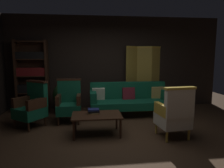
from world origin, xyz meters
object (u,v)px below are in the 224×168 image
at_px(coffee_table, 97,117).
at_px(book_black_cloth, 93,111).
at_px(folding_screen, 144,76).
at_px(potted_plant, 63,96).
at_px(armchair_wing_right, 32,105).
at_px(book_tan_leather, 94,113).
at_px(armchair_wing_left, 69,102).
at_px(book_navy_cloth, 93,110).
at_px(bookshelf, 32,75).
at_px(armchair_gilt_accent, 174,114).
at_px(velvet_couch, 129,98).

height_order(coffee_table, book_black_cloth, book_black_cloth).
bearing_deg(folding_screen, potted_plant, -168.89).
relative_size(armchair_wing_right, book_tan_leather, 4.77).
distance_m(coffee_table, book_black_cloth, 0.13).
bearing_deg(armchair_wing_left, book_tan_leather, -56.31).
height_order(potted_plant, book_navy_cloth, potted_plant).
height_order(folding_screen, book_black_cloth, folding_screen).
xyz_separation_m(coffee_table, book_black_cloth, (-0.06, 0.07, 0.10)).
relative_size(bookshelf, armchair_gilt_accent, 1.97).
bearing_deg(book_tan_leather, armchair_wing_left, 123.69).
distance_m(armchair_gilt_accent, book_black_cloth, 1.61).
bearing_deg(book_navy_cloth, armchair_wing_left, 123.69).
bearing_deg(book_tan_leather, potted_plant, 116.40).
bearing_deg(book_black_cloth, armchair_wing_right, 156.48).
xyz_separation_m(coffee_table, armchair_gilt_accent, (1.49, -0.37, 0.12)).
bearing_deg(book_black_cloth, coffee_table, -46.92).
bearing_deg(coffee_table, potted_plant, 117.17).
distance_m(armchair_wing_right, book_navy_cloth, 1.50).
xyz_separation_m(book_tan_leather, book_navy_cloth, (-0.00, 0.00, 0.07)).
bearing_deg(book_navy_cloth, folding_screen, 51.97).
bearing_deg(folding_screen, book_black_cloth, -128.03).
relative_size(velvet_couch, armchair_wing_left, 2.04).
xyz_separation_m(armchair_gilt_accent, book_tan_leather, (-1.55, 0.44, -0.05)).
xyz_separation_m(coffee_table, book_tan_leather, (-0.06, 0.07, 0.06)).
relative_size(armchair_wing_left, armchair_wing_right, 1.00).
xyz_separation_m(armchair_wing_right, book_black_cloth, (1.37, -0.60, -0.02)).
distance_m(armchair_wing_left, book_navy_cloth, 1.02).
bearing_deg(book_navy_cloth, armchair_wing_right, 156.48).
bearing_deg(armchair_wing_right, velvet_couch, 15.51).
distance_m(velvet_couch, armchair_wing_right, 2.47).
bearing_deg(armchair_wing_left, potted_plant, 107.33).
height_order(bookshelf, armchair_gilt_accent, bookshelf).
height_order(folding_screen, coffee_table, folding_screen).
xyz_separation_m(folding_screen, book_black_cloth, (-1.66, -2.12, -0.51)).
bearing_deg(folding_screen, bookshelf, -177.82).
relative_size(armchair_gilt_accent, armchair_wing_right, 1.00).
bearing_deg(book_black_cloth, bookshelf, 130.27).
bearing_deg(folding_screen, armchair_gilt_accent, -92.40).
distance_m(folding_screen, coffee_table, 2.78).
xyz_separation_m(potted_plant, book_black_cloth, (0.81, -1.64, -0.01)).
distance_m(bookshelf, armchair_wing_right, 1.55).
bearing_deg(book_navy_cloth, book_tan_leather, 0.00).
bearing_deg(book_black_cloth, folding_screen, 51.97).
relative_size(bookshelf, book_tan_leather, 9.41).
relative_size(potted_plant, book_tan_leather, 3.79).
bearing_deg(armchair_wing_right, book_navy_cloth, -23.52).
distance_m(coffee_table, armchair_wing_left, 1.12).
xyz_separation_m(bookshelf, potted_plant, (0.88, -0.36, -0.59)).
bearing_deg(armchair_wing_right, book_tan_leather, -23.52).
bearing_deg(bookshelf, book_navy_cloth, -49.73).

